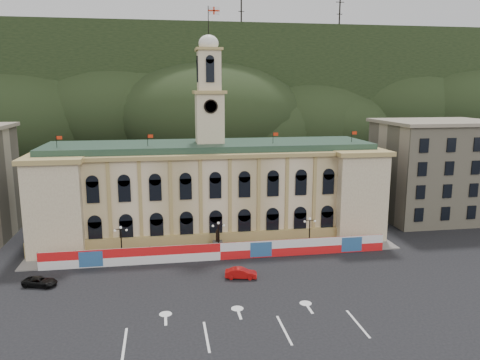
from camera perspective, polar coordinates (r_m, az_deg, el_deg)
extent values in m
plane|color=black|center=(55.08, -0.42, -15.16)|extent=(260.00, 260.00, 0.00)
cube|color=black|center=(178.98, -7.10, 10.24)|extent=(230.00, 70.00, 44.00)
cube|color=#595651|center=(164.55, 5.74, 12.99)|extent=(22.00, 8.00, 14.00)
cube|color=#595651|center=(161.89, -24.31, 10.70)|extent=(16.00, 7.00, 10.00)
cylinder|color=black|center=(168.10, 0.15, 19.85)|extent=(0.50, 0.50, 20.00)
cylinder|color=black|center=(177.27, 12.05, 19.16)|extent=(0.50, 0.50, 20.00)
cube|color=beige|center=(79.11, -3.62, -1.62)|extent=(55.00, 15.00, 14.00)
cube|color=tan|center=(73.19, -2.93, -7.38)|extent=(56.00, 0.80, 2.40)
cube|color=tan|center=(77.84, -3.69, 3.63)|extent=(56.20, 16.20, 0.60)
cube|color=#284434|center=(77.75, -3.69, 4.14)|extent=(53.00, 13.00, 1.20)
cube|color=beige|center=(79.34, -20.69, -2.29)|extent=(8.00, 17.00, 14.00)
cube|color=beige|center=(83.80, 12.65, -1.15)|extent=(8.00, 17.00, 14.00)
cube|color=beige|center=(77.33, -3.74, 7.53)|extent=(4.40, 4.40, 8.00)
cube|color=tan|center=(77.19, -3.78, 10.64)|extent=(5.20, 5.20, 0.50)
cube|color=beige|center=(77.24, -3.81, 13.09)|extent=(3.60, 3.60, 6.50)
cube|color=tan|center=(77.43, -3.84, 15.60)|extent=(4.20, 4.20, 0.40)
cylinder|color=black|center=(74.95, -3.58, 8.95)|extent=(2.20, 0.20, 2.20)
ellipsoid|color=white|center=(77.51, -3.85, 16.27)|extent=(3.20, 3.20, 2.72)
cylinder|color=black|center=(77.86, -3.88, 18.61)|extent=(0.12, 0.12, 5.00)
cube|color=white|center=(78.22, -3.20, 19.92)|extent=(1.80, 0.04, 1.20)
cube|color=red|center=(78.19, -3.20, 19.92)|extent=(1.80, 0.02, 0.22)
cube|color=red|center=(78.19, -3.20, 19.92)|extent=(0.22, 0.02, 1.20)
cube|color=tan|center=(95.80, 22.67, 0.99)|extent=(20.00, 16.00, 18.00)
cube|color=gray|center=(94.76, 23.09, 6.53)|extent=(21.00, 17.00, 0.60)
cube|color=red|center=(68.29, -2.43, -8.71)|extent=(50.00, 0.25, 2.50)
cube|color=#2B5A91|center=(68.49, -17.73, -9.19)|extent=(3.20, 0.05, 2.20)
cube|color=#2B5A91|center=(69.10, 2.59, -8.47)|extent=(3.20, 0.05, 2.20)
cube|color=#2B5A91|center=(73.18, 13.47, -7.64)|extent=(3.20, 0.05, 2.20)
cube|color=slate|center=(71.26, -2.69, -8.85)|extent=(56.00, 5.50, 0.16)
cube|color=#595651|center=(71.22, -2.72, -8.17)|extent=(1.40, 1.40, 1.80)
cylinder|color=black|center=(70.68, -2.74, -6.86)|extent=(0.60, 0.60, 1.60)
sphere|color=black|center=(70.40, -2.74, -6.17)|extent=(0.44, 0.44, 0.44)
cylinder|color=black|center=(70.39, -14.17, -9.39)|extent=(0.44, 0.44, 0.30)
cylinder|color=black|center=(69.65, -14.25, -7.65)|extent=(0.18, 0.18, 4.80)
cube|color=black|center=(68.95, -14.35, -5.84)|extent=(1.60, 0.08, 0.08)
sphere|color=silver|center=(69.07, -15.00, -5.98)|extent=(0.36, 0.36, 0.36)
sphere|color=silver|center=(68.93, -13.67, -5.95)|extent=(0.36, 0.36, 0.36)
sphere|color=silver|center=(68.88, -14.36, -5.64)|extent=(0.40, 0.40, 0.40)
cylinder|color=black|center=(70.53, -2.62, -9.01)|extent=(0.44, 0.44, 0.30)
cylinder|color=black|center=(69.79, -2.64, -7.27)|extent=(0.18, 0.18, 4.80)
cube|color=black|center=(69.10, -2.66, -5.46)|extent=(1.60, 0.08, 0.08)
sphere|color=silver|center=(69.06, -3.32, -5.61)|extent=(0.36, 0.36, 0.36)
sphere|color=silver|center=(69.24, -1.99, -5.55)|extent=(0.36, 0.36, 0.36)
sphere|color=silver|center=(69.03, -2.66, -5.26)|extent=(0.40, 0.40, 0.40)
cylinder|color=black|center=(73.40, 8.41, -8.30)|extent=(0.44, 0.44, 0.30)
cylinder|color=black|center=(72.69, 8.46, -6.63)|extent=(0.18, 0.18, 4.80)
cube|color=black|center=(72.03, 8.51, -4.88)|extent=(1.60, 0.08, 0.08)
sphere|color=silver|center=(71.83, 7.90, -5.04)|extent=(0.36, 0.36, 0.36)
sphere|color=silver|center=(72.32, 9.11, -4.96)|extent=(0.36, 0.36, 0.36)
sphere|color=silver|center=(71.96, 8.52, -4.69)|extent=(0.40, 0.40, 0.40)
imported|color=#AB0D0C|center=(62.21, 0.12, -11.29)|extent=(3.13, 4.74, 1.37)
imported|color=black|center=(64.97, -23.19, -11.32)|extent=(4.30, 5.34, 1.18)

